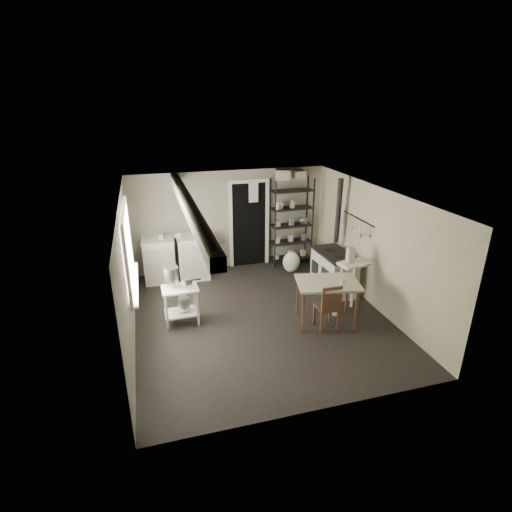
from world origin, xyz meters
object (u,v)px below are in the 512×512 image
object	(u,v)px
base_cabinets	(177,259)
shelf_rack	(291,226)
flour_sack	(291,262)
work_table	(326,304)
chair	(327,303)
prep_table	(181,304)
stockpot	(171,275)
stove	(334,271)

from	to	relation	value
base_cabinets	shelf_rack	xyz separation A→B (m)	(2.75, 0.17, 0.49)
base_cabinets	flour_sack	size ratio (longest dim) A/B	3.04
work_table	chair	bearing A→B (deg)	-113.95
prep_table	base_cabinets	world-z (taller)	base_cabinets
base_cabinets	chair	distance (m)	3.64
stockpot	stove	bearing A→B (deg)	6.70
shelf_rack	stove	world-z (taller)	shelf_rack
stove	chair	size ratio (longest dim) A/B	1.23
stove	chair	world-z (taller)	chair
stockpot	stove	distance (m)	3.39
stove	work_table	bearing A→B (deg)	-123.33
stove	work_table	size ratio (longest dim) A/B	1.00
stockpot	flour_sack	distance (m)	3.29
chair	flour_sack	bearing A→B (deg)	83.56
prep_table	shelf_rack	xyz separation A→B (m)	(2.87, 2.15, 0.55)
base_cabinets	stockpot	bearing A→B (deg)	-95.18
shelf_rack	chair	xyz separation A→B (m)	(-0.44, -2.97, -0.46)
prep_table	stockpot	bearing A→B (deg)	144.37
stockpot	chair	distance (m)	2.75
shelf_rack	stove	distance (m)	1.78
prep_table	work_table	size ratio (longest dim) A/B	0.67
base_cabinets	work_table	size ratio (longest dim) A/B	1.39
stockpot	work_table	size ratio (longest dim) A/B	0.26
base_cabinets	chair	bearing A→B (deg)	-48.56
base_cabinets	stove	bearing A→B (deg)	-23.95
work_table	stove	bearing A→B (deg)	58.37
base_cabinets	chair	xyz separation A→B (m)	(2.31, -2.81, 0.02)
base_cabinets	work_table	bearing A→B (deg)	-46.20
prep_table	flour_sack	distance (m)	3.16
prep_table	shelf_rack	bearing A→B (deg)	36.79
stockpot	shelf_rack	world-z (taller)	shelf_rack
stockpot	chair	bearing A→B (deg)	-19.73
chair	work_table	bearing A→B (deg)	65.97
stockpot	shelf_rack	size ratio (longest dim) A/B	0.13
base_cabinets	chair	size ratio (longest dim) A/B	1.70
stove	work_table	distance (m)	1.36
stove	work_table	xyz separation A→B (m)	(-0.71, -1.16, -0.06)
stockpot	base_cabinets	size ratio (longest dim) A/B	0.19
stockpot	work_table	xyz separation A→B (m)	(2.62, -0.76, -0.56)
prep_table	stove	distance (m)	3.24
flour_sack	chair	bearing A→B (deg)	-96.36
shelf_rack	flour_sack	size ratio (longest dim) A/B	4.26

